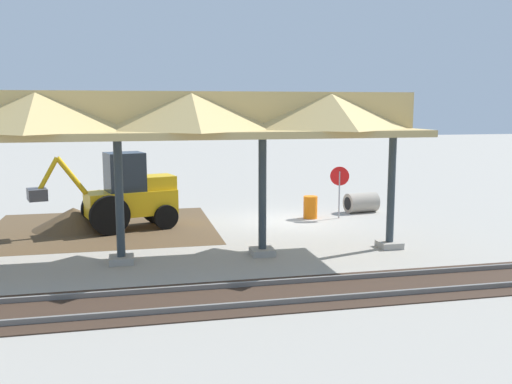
% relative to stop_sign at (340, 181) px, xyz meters
% --- Properties ---
extents(ground_plane, '(120.00, 120.00, 0.00)m').
position_rel_stop_sign_xyz_m(ground_plane, '(2.14, 0.05, -1.50)').
color(ground_plane, '#9E998E').
extents(dirt_work_zone, '(8.10, 7.00, 0.01)m').
position_rel_stop_sign_xyz_m(dirt_work_zone, '(9.21, -0.09, -1.49)').
color(dirt_work_zone, brown).
rests_on(dirt_work_zone, ground).
extents(platform_canopy, '(22.05, 3.20, 4.90)m').
position_rel_stop_sign_xyz_m(platform_canopy, '(10.57, 4.92, 2.68)').
color(platform_canopy, '#9E998E').
rests_on(platform_canopy, ground).
extents(rail_tracks, '(60.00, 2.58, 0.15)m').
position_rel_stop_sign_xyz_m(rail_tracks, '(2.14, 8.61, -1.47)').
color(rail_tracks, slate).
rests_on(rail_tracks, ground).
extents(stop_sign, '(0.70, 0.34, 2.09)m').
position_rel_stop_sign_xyz_m(stop_sign, '(0.00, 0.00, 0.00)').
color(stop_sign, gray).
rests_on(stop_sign, ground).
extents(backhoe, '(5.22, 2.48, 2.82)m').
position_rel_stop_sign_xyz_m(backhoe, '(8.30, 0.22, -0.23)').
color(backhoe, '#EAB214').
rests_on(backhoe, ground).
extents(dirt_mound, '(5.97, 5.97, 1.53)m').
position_rel_stop_sign_xyz_m(dirt_mound, '(10.26, -0.36, -1.50)').
color(dirt_mound, brown).
rests_on(dirt_mound, ground).
extents(concrete_pipe, '(1.45, 1.03, 0.83)m').
position_rel_stop_sign_xyz_m(concrete_pipe, '(-1.40, -1.04, -1.08)').
color(concrete_pipe, '#9E9384').
rests_on(concrete_pipe, ground).
extents(traffic_barrel, '(0.56, 0.56, 0.90)m').
position_rel_stop_sign_xyz_m(traffic_barrel, '(1.13, -0.24, -1.05)').
color(traffic_barrel, orange).
rests_on(traffic_barrel, ground).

